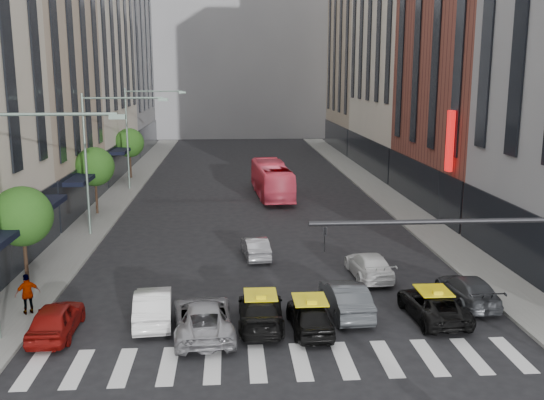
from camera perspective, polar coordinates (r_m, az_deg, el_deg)
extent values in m
plane|color=black|center=(21.53, 1.54, -16.78)|extent=(160.00, 160.00, 0.00)
cube|color=slate|center=(50.80, -14.85, -0.27)|extent=(3.00, 96.00, 0.15)
cube|color=slate|center=(51.65, 11.07, 0.09)|extent=(3.00, 96.00, 0.15)
cube|color=tan|center=(49.24, -22.50, 12.85)|extent=(8.00, 16.00, 24.00)
cube|color=gray|center=(85.32, -14.71, 14.51)|extent=(8.00, 18.00, 30.00)
cube|color=brown|center=(49.65, 18.93, 14.24)|extent=(8.00, 18.00, 26.00)
cube|color=tan|center=(86.02, 8.92, 14.04)|extent=(8.00, 18.00, 28.00)
cube|color=gray|center=(104.14, -3.10, 15.94)|extent=(30.00, 10.00, 36.00)
cylinder|color=black|center=(31.67, -22.19, -4.84)|extent=(0.18, 0.18, 3.15)
sphere|color=#134514|center=(31.20, -22.47, -1.43)|extent=(2.88, 2.88, 2.88)
cylinder|color=black|center=(46.71, -16.22, 0.69)|extent=(0.18, 0.18, 3.15)
sphere|color=#134514|center=(46.39, -16.35, 3.03)|extent=(2.88, 2.88, 2.88)
cylinder|color=black|center=(62.23, -13.19, 3.50)|extent=(0.18, 0.18, 3.15)
sphere|color=#134514|center=(61.99, -13.27, 5.27)|extent=(2.88, 2.88, 2.88)
cylinder|color=gray|center=(23.82, -20.34, 7.57)|extent=(5.00, 0.12, 0.12)
cube|color=gray|center=(23.25, -14.35, 7.60)|extent=(0.60, 0.25, 0.18)
cylinder|color=gray|center=(40.28, -17.09, 3.16)|extent=(0.16, 0.16, 9.00)
cylinder|color=gray|center=(39.42, -13.88, 9.30)|extent=(5.00, 0.12, 0.12)
cube|color=gray|center=(39.08, -10.21, 9.29)|extent=(0.60, 0.25, 0.18)
cylinder|color=gray|center=(55.87, -13.47, 5.61)|extent=(0.16, 0.16, 9.00)
cylinder|color=gray|center=(55.25, -11.08, 10.01)|extent=(5.00, 0.12, 0.12)
cube|color=gray|center=(55.01, -8.45, 9.99)|extent=(0.60, 0.25, 0.18)
cylinder|color=black|center=(19.81, 17.98, -1.91)|extent=(10.00, 0.16, 0.16)
imported|color=black|center=(18.74, 4.98, -3.71)|extent=(0.13, 0.16, 0.80)
cube|color=red|center=(41.67, 16.41, 5.35)|extent=(0.30, 0.70, 4.00)
imported|color=maroon|center=(26.16, -19.66, -10.50)|extent=(1.65, 4.05, 1.38)
imported|color=white|center=(26.41, -11.13, -9.74)|extent=(1.89, 4.45, 1.43)
imported|color=gray|center=(24.95, -6.48, -10.92)|extent=(2.72, 5.20, 1.40)
imported|color=black|center=(25.58, -1.08, -10.35)|extent=(1.98, 4.63, 1.33)
imported|color=black|center=(25.11, 3.57, -10.81)|extent=(1.73, 3.97, 1.33)
imported|color=#3C3F43|center=(26.93, 6.94, -9.15)|extent=(1.79, 4.47, 1.44)
imported|color=black|center=(27.16, 14.89, -9.51)|extent=(2.31, 4.57, 1.24)
imported|color=#37393D|center=(29.34, 17.93, -8.04)|extent=(1.91, 4.48, 1.29)
imported|color=#9D9DA2|center=(34.68, -1.56, -4.47)|extent=(1.68, 3.82, 1.22)
imported|color=silver|center=(31.78, 9.12, -6.07)|extent=(2.01, 4.54, 1.30)
imported|color=#F74863|center=(51.80, -0.03, 1.92)|extent=(3.13, 10.73, 2.95)
imported|color=gray|center=(28.34, -22.00, -8.19)|extent=(1.12, 0.89, 1.78)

